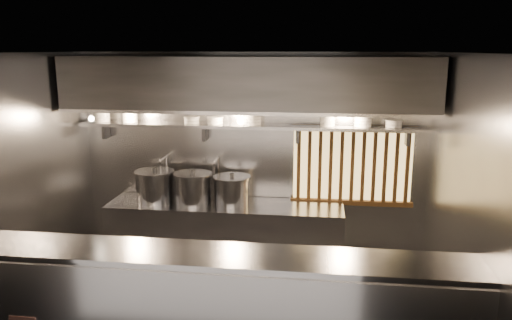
% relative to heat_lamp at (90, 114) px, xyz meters
% --- Properties ---
extents(floor, '(4.50, 4.50, 0.00)m').
position_rel_heat_lamp_xyz_m(floor, '(1.90, -0.85, -2.07)').
color(floor, black).
rests_on(floor, ground).
extents(ceiling, '(4.50, 4.50, 0.00)m').
position_rel_heat_lamp_xyz_m(ceiling, '(1.90, -0.85, 0.73)').
color(ceiling, black).
rests_on(ceiling, wall_back).
extents(wall_back, '(4.50, 0.00, 4.50)m').
position_rel_heat_lamp_xyz_m(wall_back, '(1.90, 0.65, -0.67)').
color(wall_back, gray).
rests_on(wall_back, floor).
extents(wall_left, '(0.00, 3.00, 3.00)m').
position_rel_heat_lamp_xyz_m(wall_left, '(-0.35, -0.85, -0.67)').
color(wall_left, gray).
rests_on(wall_left, floor).
extents(wall_right, '(0.00, 3.00, 3.00)m').
position_rel_heat_lamp_xyz_m(wall_right, '(4.15, -0.85, -0.67)').
color(wall_right, gray).
rests_on(wall_right, floor).
extents(serving_counter, '(4.50, 0.56, 1.13)m').
position_rel_heat_lamp_xyz_m(serving_counter, '(1.90, -1.81, -1.50)').
color(serving_counter, '#97979C').
rests_on(serving_counter, floor).
extents(cooking_bench, '(3.00, 0.70, 0.90)m').
position_rel_heat_lamp_xyz_m(cooking_bench, '(1.60, 0.28, -1.62)').
color(cooking_bench, '#97979C').
rests_on(cooking_bench, floor).
extents(bowl_shelf, '(4.40, 0.34, 0.04)m').
position_rel_heat_lamp_xyz_m(bowl_shelf, '(1.90, 0.47, -0.19)').
color(bowl_shelf, '#97979C').
rests_on(bowl_shelf, wall_back).
extents(exhaust_hood, '(4.40, 0.81, 0.65)m').
position_rel_heat_lamp_xyz_m(exhaust_hood, '(1.90, 0.25, 0.36)').
color(exhaust_hood, '#2D2D30').
rests_on(exhaust_hood, ceiling).
extents(wood_screen, '(1.56, 0.09, 1.04)m').
position_rel_heat_lamp_xyz_m(wood_screen, '(3.20, 0.60, -0.69)').
color(wood_screen, '#E5BA67').
rests_on(wood_screen, wall_back).
extents(faucet_left, '(0.04, 0.30, 0.50)m').
position_rel_heat_lamp_xyz_m(faucet_left, '(0.75, 0.52, -0.76)').
color(faucet_left, silver).
rests_on(faucet_left, wall_back).
extents(faucet_right, '(0.04, 0.30, 0.50)m').
position_rel_heat_lamp_xyz_m(faucet_right, '(1.45, 0.52, -0.76)').
color(faucet_right, silver).
rests_on(faucet_right, wall_back).
extents(heat_lamp, '(0.25, 0.35, 0.20)m').
position_rel_heat_lamp_xyz_m(heat_lamp, '(0.00, 0.00, 0.00)').
color(heat_lamp, '#97979C').
rests_on(heat_lamp, exhaust_hood).
extents(pendant_bulb, '(0.09, 0.09, 0.19)m').
position_rel_heat_lamp_xyz_m(pendant_bulb, '(1.80, 0.35, -0.11)').
color(pendant_bulb, '#2D2D30').
rests_on(pendant_bulb, exhaust_hood).
extents(stock_pot_left, '(0.68, 0.68, 0.44)m').
position_rel_heat_lamp_xyz_m(stock_pot_left, '(0.67, 0.31, -0.97)').
color(stock_pot_left, '#97979C').
rests_on(stock_pot_left, cooking_bench).
extents(stock_pot_mid, '(0.64, 0.64, 0.44)m').
position_rel_heat_lamp_xyz_m(stock_pot_mid, '(1.19, 0.27, -0.97)').
color(stock_pot_mid, '#97979C').
rests_on(stock_pot_mid, cooking_bench).
extents(stock_pot_right, '(0.52, 0.52, 0.40)m').
position_rel_heat_lamp_xyz_m(stock_pot_right, '(1.68, 0.32, -0.99)').
color(stock_pot_right, '#97979C').
rests_on(stock_pot_right, cooking_bench).
extents(bowl_stack_0, '(0.22, 0.22, 0.17)m').
position_rel_heat_lamp_xyz_m(bowl_stack_0, '(-0.06, 0.47, -0.08)').
color(bowl_stack_0, silver).
rests_on(bowl_stack_0, bowl_shelf).
extents(bowl_stack_1, '(0.21, 0.21, 0.17)m').
position_rel_heat_lamp_xyz_m(bowl_stack_1, '(0.32, 0.47, -0.08)').
color(bowl_stack_1, silver).
rests_on(bowl_stack_1, bowl_shelf).
extents(bowl_stack_2, '(0.21, 0.21, 0.09)m').
position_rel_heat_lamp_xyz_m(bowl_stack_2, '(1.15, 0.47, -0.12)').
color(bowl_stack_2, silver).
rests_on(bowl_stack_2, bowl_shelf).
extents(bowl_stack_3, '(0.21, 0.21, 0.09)m').
position_rel_heat_lamp_xyz_m(bowl_stack_3, '(1.45, 0.47, -0.12)').
color(bowl_stack_3, silver).
rests_on(bowl_stack_3, bowl_shelf).
extents(bowl_stack_4, '(0.25, 0.25, 0.17)m').
position_rel_heat_lamp_xyz_m(bowl_stack_4, '(1.92, 0.47, -0.08)').
color(bowl_stack_4, silver).
rests_on(bowl_stack_4, bowl_shelf).
extents(bowl_stack_5, '(0.20, 0.20, 0.17)m').
position_rel_heat_lamp_xyz_m(bowl_stack_5, '(2.87, 0.47, -0.08)').
color(bowl_stack_5, silver).
rests_on(bowl_stack_5, bowl_shelf).
extents(bowl_stack_6, '(0.23, 0.23, 0.13)m').
position_rel_heat_lamp_xyz_m(bowl_stack_6, '(3.30, 0.47, -0.10)').
color(bowl_stack_6, silver).
rests_on(bowl_stack_6, bowl_shelf).
extents(bowl_stack_7, '(0.21, 0.21, 0.09)m').
position_rel_heat_lamp_xyz_m(bowl_stack_7, '(3.67, 0.47, -0.12)').
color(bowl_stack_7, silver).
rests_on(bowl_stack_7, bowl_shelf).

